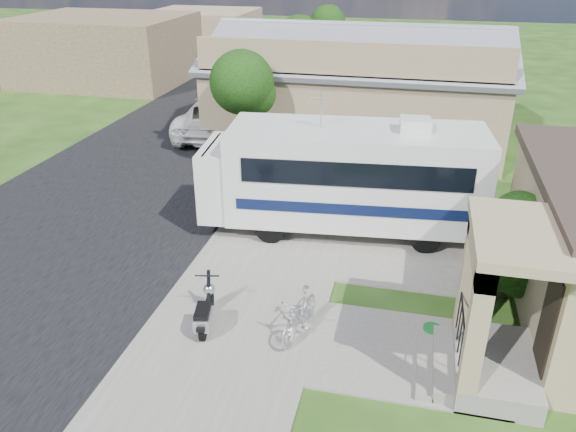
% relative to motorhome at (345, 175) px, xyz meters
% --- Properties ---
extents(ground, '(120.00, 120.00, 0.00)m').
position_rel_motorhome_xyz_m(ground, '(-0.74, -4.58, -1.82)').
color(ground, '#1C3B10').
extents(street_slab, '(9.00, 80.00, 0.02)m').
position_rel_motorhome_xyz_m(street_slab, '(-8.24, 5.42, -1.81)').
color(street_slab, black).
rests_on(street_slab, ground).
extents(sidewalk_slab, '(4.00, 80.00, 0.06)m').
position_rel_motorhome_xyz_m(sidewalk_slab, '(-1.74, 5.42, -1.79)').
color(sidewalk_slab, slate).
rests_on(sidewalk_slab, ground).
extents(driveway_slab, '(7.00, 6.00, 0.05)m').
position_rel_motorhome_xyz_m(driveway_slab, '(0.76, -0.08, -1.80)').
color(driveway_slab, slate).
rests_on(driveway_slab, ground).
extents(walk_slab, '(4.00, 3.00, 0.05)m').
position_rel_motorhome_xyz_m(walk_slab, '(2.26, -5.58, -1.80)').
color(walk_slab, slate).
rests_on(walk_slab, ground).
extents(warehouse, '(12.50, 8.40, 5.04)m').
position_rel_motorhome_xyz_m(warehouse, '(-0.74, 9.39, 0.17)').
color(warehouse, '#866B54').
rests_on(warehouse, ground).
extents(distant_bldg_far, '(10.00, 8.00, 4.00)m').
position_rel_motorhome_xyz_m(distant_bldg_far, '(-17.74, 17.42, 0.18)').
color(distant_bldg_far, brown).
rests_on(distant_bldg_far, ground).
extents(distant_bldg_near, '(8.00, 7.00, 3.20)m').
position_rel_motorhome_xyz_m(distant_bldg_near, '(-15.74, 29.42, -0.22)').
color(distant_bldg_near, '#866B54').
rests_on(distant_bldg_near, ground).
extents(street_tree_a, '(2.44, 2.40, 4.58)m').
position_rel_motorhome_xyz_m(street_tree_a, '(-4.44, 4.47, 1.43)').
color(street_tree_a, black).
rests_on(street_tree_a, ground).
extents(street_tree_b, '(2.44, 2.40, 4.73)m').
position_rel_motorhome_xyz_m(street_tree_b, '(-4.44, 14.47, 1.57)').
color(street_tree_b, black).
rests_on(street_tree_b, ground).
extents(street_tree_c, '(2.44, 2.40, 4.42)m').
position_rel_motorhome_xyz_m(street_tree_c, '(-4.44, 23.47, 1.28)').
color(street_tree_c, black).
rests_on(street_tree_c, ground).
extents(motorhome, '(8.50, 3.40, 4.25)m').
position_rel_motorhome_xyz_m(motorhome, '(0.00, 0.00, 0.00)').
color(motorhome, silver).
rests_on(motorhome, ground).
extents(shrub, '(2.33, 2.22, 2.86)m').
position_rel_motorhome_xyz_m(shrub, '(4.55, -2.68, -0.36)').
color(shrub, black).
rests_on(shrub, ground).
extents(scooter, '(0.70, 1.62, 1.08)m').
position_rel_motorhome_xyz_m(scooter, '(-2.32, -5.70, -1.34)').
color(scooter, black).
rests_on(scooter, ground).
extents(bicycle, '(0.87, 1.85, 1.07)m').
position_rel_motorhome_xyz_m(bicycle, '(-0.18, -5.46, -1.29)').
color(bicycle, '#B3B2BB').
rests_on(bicycle, ground).
extents(pickup_truck, '(3.42, 6.50, 1.74)m').
position_rel_motorhome_xyz_m(pickup_truck, '(-7.04, 8.43, -0.95)').
color(pickup_truck, silver).
rests_on(pickup_truck, ground).
extents(van, '(3.34, 5.87, 1.60)m').
position_rel_motorhome_xyz_m(van, '(-7.04, 15.59, -1.02)').
color(van, silver).
rests_on(van, ground).
extents(garden_hose, '(0.41, 0.41, 0.19)m').
position_rel_motorhome_xyz_m(garden_hose, '(2.74, -4.75, -1.73)').
color(garden_hose, '#146424').
rests_on(garden_hose, ground).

